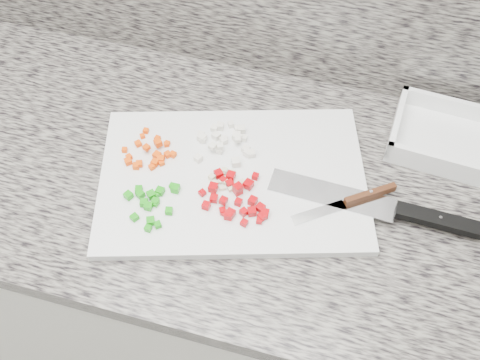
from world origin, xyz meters
name	(u,v)px	position (x,y,z in m)	size (l,w,h in m)	color
cabinet	(201,270)	(0.00, 1.44, 0.43)	(3.92, 0.62, 0.86)	silver
countertop	(187,169)	(0.00, 1.44, 0.88)	(3.96, 0.64, 0.04)	slate
cutting_board	(233,178)	(0.10, 1.42, 0.91)	(0.50, 0.33, 0.02)	silver
carrot_pile	(151,153)	(-0.07, 1.43, 0.92)	(0.11, 0.10, 0.02)	#EC4705
onion_pile	(226,141)	(0.07, 1.49, 0.92)	(0.12, 0.12, 0.02)	silver
green_pepper_pile	(151,202)	(-0.02, 1.32, 0.92)	(0.10, 0.11, 0.01)	#14910D
red_pepper_pile	(236,198)	(0.12, 1.37, 0.92)	(0.14, 0.12, 0.02)	#AC0208
garlic_pile	(223,180)	(0.09, 1.40, 0.92)	(0.07, 0.05, 0.01)	beige
chef_knife	(401,211)	(0.41, 1.42, 0.92)	(0.38, 0.06, 0.02)	silver
paring_knife	(357,199)	(0.33, 1.43, 0.92)	(0.17, 0.13, 0.02)	silver
tray	(452,140)	(0.49, 1.62, 0.92)	(0.25, 0.19, 0.05)	white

